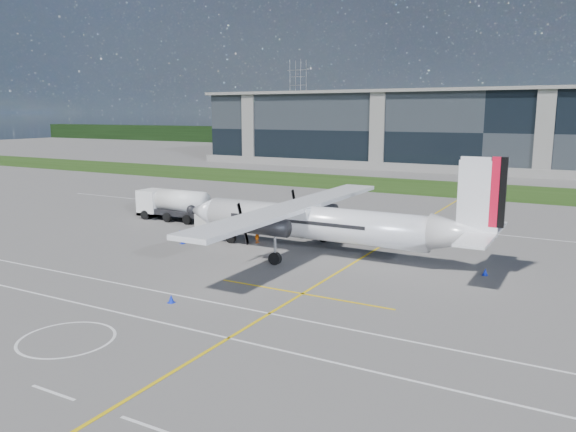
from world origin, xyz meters
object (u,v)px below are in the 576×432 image
at_px(safety_cone_fwd, 180,233).
at_px(safety_cone_portwing, 171,299).
at_px(pylon_west, 298,102).
at_px(ground_crew_person, 257,232).
at_px(baggage_tug, 213,223).
at_px(safety_cone_tail, 485,272).
at_px(fuel_tanker_truck, 169,204).
at_px(safety_cone_nose_port, 183,241).
at_px(turboprop_aircraft, 324,204).
at_px(safety_cone_stbdwing, 367,220).
at_px(safety_cone_nose_stbd, 215,233).

bearing_deg(safety_cone_fwd, safety_cone_portwing, -51.81).
height_order(pylon_west, ground_crew_person, pylon_west).
distance_m(baggage_tug, safety_cone_tail, 24.98).
height_order(fuel_tanker_truck, safety_cone_fwd, fuel_tanker_truck).
distance_m(safety_cone_nose_port, safety_cone_portwing, 15.42).
bearing_deg(safety_cone_nose_port, turboprop_aircraft, 10.14).
relative_size(ground_crew_person, safety_cone_stbdwing, 3.72).
bearing_deg(baggage_tug, pylon_west, 115.05).
relative_size(baggage_tug, ground_crew_person, 1.70).
bearing_deg(safety_cone_tail, turboprop_aircraft, -177.91).
xyz_separation_m(fuel_tanker_truck, safety_cone_tail, (32.93, -5.43, -1.37)).
relative_size(safety_cone_stbdwing, safety_cone_nose_port, 1.00).
height_order(ground_crew_person, safety_cone_stbdwing, ground_crew_person).
distance_m(ground_crew_person, safety_cone_nose_stbd, 5.03).
distance_m(ground_crew_person, safety_cone_fwd, 7.97).
xyz_separation_m(safety_cone_nose_stbd, safety_cone_stbdwing, (10.02, 12.47, 0.00)).
distance_m(pylon_west, turboprop_aircraft, 167.49).
xyz_separation_m(pylon_west, turboprop_aircraft, (80.05, -146.72, -10.87)).
xyz_separation_m(safety_cone_stbdwing, safety_cone_portwing, (-1.28, -28.78, 0.00)).
bearing_deg(baggage_tug, safety_cone_nose_stbd, -43.79).
height_order(safety_cone_stbdwing, safety_cone_nose_port, same).
xyz_separation_m(turboprop_aircraft, baggage_tug, (-12.70, 2.60, -3.18)).
distance_m(turboprop_aircraft, baggage_tug, 13.35).
height_order(pylon_west, safety_cone_stbdwing, pylon_west).
distance_m(pylon_west, safety_cone_fwd, 160.96).
xyz_separation_m(fuel_tanker_truck, baggage_tug, (8.05, -3.28, -0.67)).
bearing_deg(safety_cone_nose_stbd, fuel_tanker_truck, 155.26).
xyz_separation_m(safety_cone_fwd, safety_cone_stbdwing, (12.97, 13.91, 0.00)).
bearing_deg(safety_cone_portwing, safety_cone_fwd, 128.19).
relative_size(safety_cone_fwd, safety_cone_nose_stbd, 1.00).
bearing_deg(safety_cone_nose_stbd, safety_cone_stbdwing, 51.22).
bearing_deg(safety_cone_nose_port, safety_cone_stbdwing, 57.34).
xyz_separation_m(safety_cone_tail, safety_cone_fwd, (-26.97, -0.12, 0.00)).
relative_size(safety_cone_fwd, safety_cone_portwing, 1.00).
bearing_deg(baggage_tug, safety_cone_portwing, -60.72).
bearing_deg(turboprop_aircraft, safety_cone_nose_stbd, 171.50).
bearing_deg(safety_cone_stbdwing, safety_cone_portwing, -92.55).
distance_m(turboprop_aircraft, safety_cone_fwd, 15.29).
xyz_separation_m(baggage_tug, safety_cone_portwing, (9.61, -17.13, -0.70)).
height_order(fuel_tanker_truck, safety_cone_nose_stbd, fuel_tanker_truck).
bearing_deg(safety_cone_nose_port, safety_cone_tail, 6.18).
bearing_deg(fuel_tanker_truck, safety_cone_stbdwing, 23.84).
bearing_deg(pylon_west, safety_cone_nose_stbd, -64.80).
bearing_deg(safety_cone_portwing, safety_cone_stbdwing, 87.45).
relative_size(turboprop_aircraft, safety_cone_nose_stbd, 55.03).
distance_m(pylon_west, baggage_tug, 159.70).
height_order(turboprop_aircraft, safety_cone_stbdwing, turboprop_aircraft).
distance_m(baggage_tug, safety_cone_nose_stbd, 1.39).
xyz_separation_m(fuel_tanker_truck, safety_cone_stbdwing, (18.93, 8.36, -1.37)).
xyz_separation_m(pylon_west, safety_cone_portwing, (76.96, -161.26, -14.75)).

